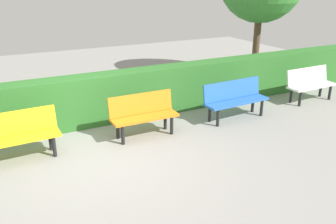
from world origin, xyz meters
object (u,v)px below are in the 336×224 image
object	(u,v)px
bench_yellow	(13,135)
bench_blue	(235,98)
bench_white	(310,83)
bench_orange	(143,113)

from	to	relation	value
bench_yellow	bench_blue	bearing A→B (deg)	176.26
bench_white	bench_blue	distance (m)	2.52
bench_blue	bench_orange	world-z (taller)	same
bench_blue	bench_orange	size ratio (longest dim) A/B	1.17
bench_white	bench_blue	bearing A→B (deg)	1.75
bench_white	bench_orange	distance (m)	4.77
bench_white	bench_yellow	world-z (taller)	bench_yellow
bench_blue	bench_yellow	world-z (taller)	same
bench_white	bench_yellow	size ratio (longest dim) A/B	0.91
bench_white	bench_blue	world-z (taller)	bench_blue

